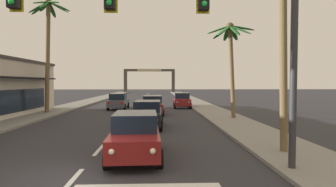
{
  "coord_description": "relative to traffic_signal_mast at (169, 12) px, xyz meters",
  "views": [
    {
      "loc": [
        2.48,
        -7.93,
        2.83
      ],
      "look_at": [
        3.07,
        8.0,
        2.2
      ],
      "focal_mm": 29.22,
      "sensor_mm": 36.0,
      "label": 1
    }
  ],
  "objects": [
    {
      "name": "sedan_third_in_queue",
      "position": [
        -0.99,
        8.92,
        -4.13
      ],
      "size": [
        2.04,
        4.49,
        1.68
      ],
      "color": "black",
      "rests_on": "ground"
    },
    {
      "name": "sidewalk_left",
      "position": [
        -10.62,
        19.54,
        -4.92
      ],
      "size": [
        3.2,
        110.0,
        0.14
      ],
      "primitive_type": "cube",
      "color": "gray",
      "rests_on": "ground"
    },
    {
      "name": "sedan_lead_at_stop_bar",
      "position": [
        -1.19,
        1.99,
        -4.13
      ],
      "size": [
        2.07,
        4.5,
        1.68
      ],
      "color": "maroon",
      "rests_on": "ground"
    },
    {
      "name": "town_gateway_arch",
      "position": [
        -2.82,
        71.98,
        -0.55
      ],
      "size": [
        14.91,
        0.9,
        6.86
      ],
      "color": "#423D38",
      "rests_on": "ground"
    },
    {
      "name": "palm_right_second",
      "position": [
        5.25,
        12.41,
        0.5
      ],
      "size": [
        3.66,
        3.33,
        7.42
      ],
      "color": "brown",
      "rests_on": "ground"
    },
    {
      "name": "lane_markings",
      "position": [
        -2.42,
        20.1,
        -4.98
      ],
      "size": [
        4.28,
        88.45,
        0.01
      ],
      "color": "silver",
      "rests_on": "ground"
    },
    {
      "name": "ground_plane",
      "position": [
        -2.82,
        -0.46,
        -4.99
      ],
      "size": [
        220.0,
        220.0,
        0.0
      ],
      "primitive_type": "plane",
      "color": "#2D2D33"
    },
    {
      "name": "sedan_parked_nearest_kerb",
      "position": [
        2.42,
        22.68,
        -4.13
      ],
      "size": [
        2.07,
        4.5,
        1.68
      ],
      "color": "maroon",
      "rests_on": "ground"
    },
    {
      "name": "palm_left_third",
      "position": [
        -10.22,
        16.73,
        2.23
      ],
      "size": [
        3.56,
        3.66,
        10.34
      ],
      "color": "brown",
      "rests_on": "ground"
    },
    {
      "name": "traffic_signal_mast",
      "position": [
        0.0,
        0.0,
        0.0
      ],
      "size": [
        11.47,
        0.41,
        6.8
      ],
      "color": "#2D2D33",
      "rests_on": "ground"
    },
    {
      "name": "sidewalk_right",
      "position": [
        4.98,
        19.54,
        -4.92
      ],
      "size": [
        3.2,
        110.0,
        0.14
      ],
      "primitive_type": "cube",
      "color": "gray",
      "rests_on": "ground"
    },
    {
      "name": "sedan_fifth_in_queue",
      "position": [
        -0.82,
        15.85,
        -4.13
      ],
      "size": [
        2.03,
        4.48,
        1.68
      ],
      "color": "maroon",
      "rests_on": "ground"
    },
    {
      "name": "sedan_oncoming_far",
      "position": [
        -4.58,
        21.09,
        -4.13
      ],
      "size": [
        1.98,
        4.46,
        1.68
      ],
      "color": "#4C515B",
      "rests_on": "ground"
    }
  ]
}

